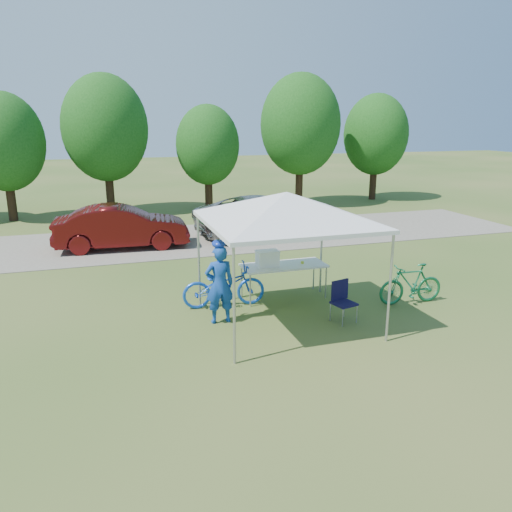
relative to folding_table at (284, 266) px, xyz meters
The scene contains 13 objects.
ground 1.67m from the folding_table, 109.55° to the right, with size 100.00×100.00×0.00m, color #2D5119.
gravel_strip 6.67m from the folding_table, 94.29° to the left, with size 24.00×5.00×0.02m, color gray.
canopy 2.40m from the folding_table, 109.55° to the right, with size 4.53×4.53×3.00m.
treeline 12.97m from the folding_table, 93.57° to the left, with size 24.89×4.28×6.30m.
folding_table is the anchor object (origin of this frame).
folding_chair 1.83m from the folding_table, 68.47° to the right, with size 0.53×0.55×0.85m.
cooler 0.47m from the folding_table, behind, with size 0.51×0.35×0.37m.
ice_cream_cup 0.46m from the folding_table, ahead, with size 0.07×0.07×0.05m, color gold.
cyclist 2.07m from the folding_table, 150.44° to the right, with size 0.60×0.40×1.65m, color #133E9A.
bike_blue 1.52m from the folding_table, behind, with size 0.65×1.87×0.98m, color blue.
bike_green 2.94m from the folding_table, 25.66° to the right, with size 0.44×1.56×0.94m, color #15623A.
minivan 6.74m from the folding_table, 74.93° to the left, with size 2.38×5.17×1.44m, color #ACACA7.
sedan 6.91m from the folding_table, 119.17° to the left, with size 1.49×4.28×1.41m, color #500D0D.
Camera 1 is at (-3.54, -9.11, 4.08)m, focal length 35.00 mm.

